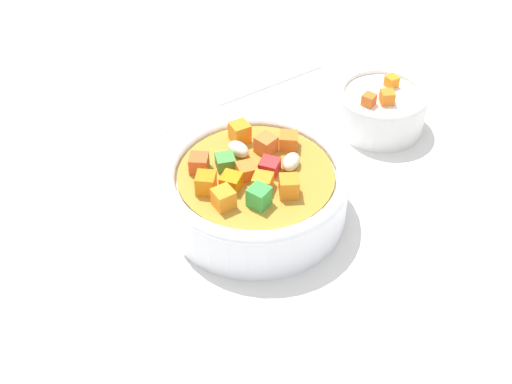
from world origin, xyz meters
The scene contains 4 objects.
ground_plane centered at (0.00, 0.00, -1.00)cm, with size 140.00×140.00×2.00cm, color silver.
soup_bowl_main centered at (0.02, -0.01, 2.75)cm, with size 15.66×15.66×6.20cm.
spoon centered at (-0.98, -16.39, 0.37)cm, with size 21.39×7.55×0.80cm.
side_bowl_small centered at (-15.36, -8.16, 2.21)cm, with size 8.75×8.75×4.97cm.
Camera 1 is at (12.49, 39.90, 41.15)cm, focal length 47.51 mm.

